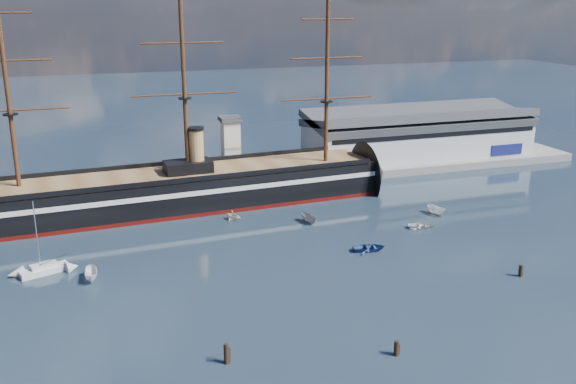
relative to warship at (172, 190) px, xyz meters
name	(u,v)px	position (x,y,z in m)	size (l,w,h in m)	color
ground	(257,231)	(13.45, -20.00, -4.04)	(600.00, 600.00, 0.00)	#192A3A
quay	(256,180)	(23.45, 16.00, -4.04)	(180.00, 18.00, 2.00)	slate
warehouse	(418,134)	(71.45, 20.00, 3.95)	(63.00, 21.00, 11.60)	#B7BABC
quay_tower	(231,147)	(16.45, 13.00, 5.72)	(5.00, 5.00, 15.00)	silver
warship	(172,190)	(0.00, 0.00, 0.00)	(113.37, 21.94, 53.94)	black
sailboat	(44,269)	(-25.63, -28.20, -3.23)	(8.21, 4.84, 12.62)	silver
motorboat_a	(92,280)	(-18.31, -33.60, -4.04)	(6.10, 2.24, 2.44)	white
motorboat_b	(369,251)	(29.74, -36.38, -4.04)	(3.75, 1.50, 1.75)	navy
motorboat_c	(309,223)	(24.79, -18.66, -4.04)	(5.64, 2.07, 2.26)	#939495
motorboat_d	(233,220)	(10.60, -12.00, -4.04)	(6.06, 2.63, 2.22)	beige
motorboat_e	(421,228)	(44.73, -28.90, -4.04)	(3.25, 1.30, 1.52)	silver
motorboat_f	(436,215)	(51.98, -22.50, -4.04)	(5.99, 2.20, 2.40)	white
piling_near_left	(227,363)	(-3.44, -64.74, -4.04)	(0.64, 0.64, 3.44)	black
piling_near_mid	(396,355)	(17.49, -69.82, -4.04)	(0.64, 0.64, 2.77)	black
piling_far_right	(520,276)	(48.35, -54.49, -4.04)	(0.64, 0.64, 2.73)	black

